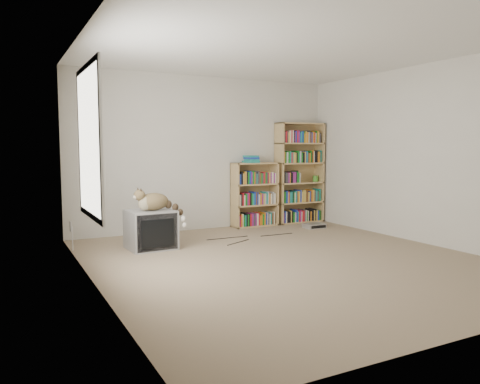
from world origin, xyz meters
name	(u,v)px	position (x,y,z in m)	size (l,w,h in m)	color
floor	(289,260)	(0.00, 0.00, 0.00)	(4.50, 5.00, 0.01)	tan
wall_back	(206,153)	(0.00, 2.50, 1.25)	(4.50, 0.02, 2.50)	silver
wall_left	(92,158)	(-2.25, 0.00, 1.25)	(0.02, 5.00, 2.50)	silver
wall_right	(426,154)	(2.25, 0.00, 1.25)	(0.02, 5.00, 2.50)	silver
ceiling	(291,46)	(0.00, 0.00, 2.50)	(4.50, 5.00, 0.02)	white
window	(89,142)	(-2.24, 0.20, 1.40)	(0.02, 1.22, 1.52)	white
crt_tv	(151,229)	(-1.27, 1.41, 0.26)	(0.62, 0.57, 0.52)	gray
cat	(158,204)	(-1.19, 1.35, 0.60)	(0.67, 0.46, 0.51)	#392A17
bookcase_tall	(299,175)	(1.75, 2.36, 0.85)	(0.89, 0.30, 1.78)	tan
bookcase_short	(254,197)	(0.84, 2.36, 0.50)	(0.79, 0.30, 1.09)	tan
book_stack	(251,159)	(0.75, 2.32, 1.15)	(0.22, 0.29, 0.12)	red
green_mug	(315,179)	(2.10, 2.34, 0.78)	(0.10, 0.10, 0.11)	#489B2C
framed_print	(295,176)	(1.73, 2.44, 0.83)	(0.15, 0.01, 0.20)	black
dvd_player	(314,226)	(1.62, 1.70, 0.04)	(0.34, 0.24, 0.08)	silver
wall_outlet	(71,227)	(-2.24, 1.76, 0.32)	(0.01, 0.08, 0.13)	silver
floor_cables	(246,237)	(0.21, 1.49, 0.00)	(1.20, 0.70, 0.01)	black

